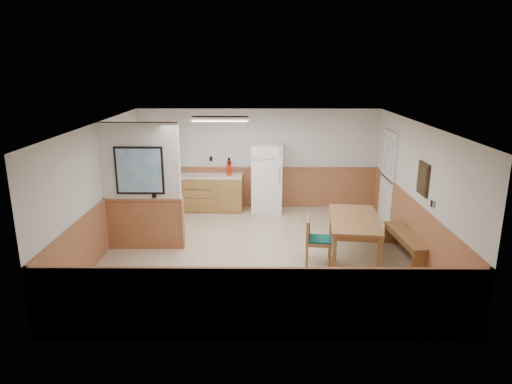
{
  "coord_description": "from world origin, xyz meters",
  "views": [
    {
      "loc": [
        0.02,
        -8.29,
        3.51
      ],
      "look_at": [
        -0.04,
        0.4,
        1.1
      ],
      "focal_mm": 32.0,
      "sensor_mm": 36.0,
      "label": 1
    }
  ],
  "objects_px": {
    "dining_bench": "(406,240)",
    "fire_extinguisher": "(229,168)",
    "dining_chair": "(314,237)",
    "soap_bottle": "(175,170)",
    "dining_table": "(354,223)",
    "refrigerator": "(267,178)"
  },
  "relations": [
    {
      "from": "refrigerator",
      "to": "soap_bottle",
      "type": "distance_m",
      "value": 2.28
    },
    {
      "from": "dining_bench",
      "to": "dining_chair",
      "type": "height_order",
      "value": "dining_chair"
    },
    {
      "from": "fire_extinguisher",
      "to": "dining_table",
      "type": "bearing_deg",
      "value": -35.56
    },
    {
      "from": "fire_extinguisher",
      "to": "soap_bottle",
      "type": "relative_size",
      "value": 1.89
    },
    {
      "from": "dining_table",
      "to": "fire_extinguisher",
      "type": "xyz_separation_m",
      "value": [
        -2.53,
        2.81,
        0.44
      ]
    },
    {
      "from": "dining_chair",
      "to": "soap_bottle",
      "type": "distance_m",
      "value": 4.48
    },
    {
      "from": "dining_bench",
      "to": "fire_extinguisher",
      "type": "relative_size",
      "value": 3.5
    },
    {
      "from": "dining_table",
      "to": "dining_chair",
      "type": "xyz_separation_m",
      "value": [
        -0.79,
        -0.33,
        -0.16
      ]
    },
    {
      "from": "dining_chair",
      "to": "dining_bench",
      "type": "bearing_deg",
      "value": 15.68
    },
    {
      "from": "refrigerator",
      "to": "dining_chair",
      "type": "relative_size",
      "value": 1.98
    },
    {
      "from": "dining_table",
      "to": "soap_bottle",
      "type": "distance_m",
      "value": 4.83
    },
    {
      "from": "refrigerator",
      "to": "dining_chair",
      "type": "height_order",
      "value": "refrigerator"
    },
    {
      "from": "dining_bench",
      "to": "fire_extinguisher",
      "type": "xyz_separation_m",
      "value": [
        -3.52,
        2.86,
        0.75
      ]
    },
    {
      "from": "dining_bench",
      "to": "fire_extinguisher",
      "type": "bearing_deg",
      "value": 136.62
    },
    {
      "from": "soap_bottle",
      "to": "dining_bench",
      "type": "bearing_deg",
      "value": -31.04
    },
    {
      "from": "dining_bench",
      "to": "dining_chair",
      "type": "xyz_separation_m",
      "value": [
        -1.78,
        -0.28,
        0.15
      ]
    },
    {
      "from": "dining_table",
      "to": "soap_bottle",
      "type": "height_order",
      "value": "soap_bottle"
    },
    {
      "from": "dining_table",
      "to": "dining_bench",
      "type": "height_order",
      "value": "dining_table"
    },
    {
      "from": "dining_bench",
      "to": "soap_bottle",
      "type": "relative_size",
      "value": 6.6
    },
    {
      "from": "refrigerator",
      "to": "fire_extinguisher",
      "type": "bearing_deg",
      "value": -178.82
    },
    {
      "from": "dining_table",
      "to": "dining_chair",
      "type": "bearing_deg",
      "value": -150.36
    },
    {
      "from": "dining_bench",
      "to": "soap_bottle",
      "type": "bearing_deg",
      "value": 144.67
    }
  ]
}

